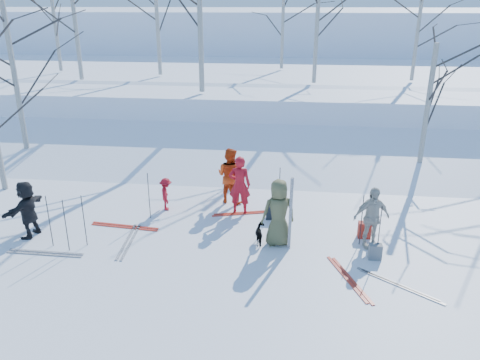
# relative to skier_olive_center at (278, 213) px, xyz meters

# --- Properties ---
(ground) EXTENTS (120.00, 120.00, 0.00)m
(ground) POSITION_rel_skier_olive_center_xyz_m (-1.06, -0.54, -0.85)
(ground) COLOR white
(ground) RESTS_ON ground
(snow_ramp) EXTENTS (70.00, 9.49, 4.12)m
(snow_ramp) POSITION_rel_skier_olive_center_xyz_m (-1.06, 6.46, -0.70)
(snow_ramp) COLOR white
(snow_ramp) RESTS_ON ground
(snow_plateau) EXTENTS (70.00, 18.00, 2.20)m
(snow_plateau) POSITION_rel_skier_olive_center_xyz_m (-1.06, 16.46, 0.15)
(snow_plateau) COLOR white
(snow_plateau) RESTS_ON ground
(far_hill) EXTENTS (90.00, 30.00, 6.00)m
(far_hill) POSITION_rel_skier_olive_center_xyz_m (-1.06, 37.46, 1.15)
(far_hill) COLOR white
(far_hill) RESTS_ON ground
(skier_olive_center) EXTENTS (0.95, 0.74, 1.71)m
(skier_olive_center) POSITION_rel_skier_olive_center_xyz_m (0.00, 0.00, 0.00)
(skier_olive_center) COLOR brown
(skier_olive_center) RESTS_ON ground
(skier_red_north) EXTENTS (0.62, 0.41, 1.70)m
(skier_red_north) POSITION_rel_skier_olive_center_xyz_m (-1.16, 1.73, -0.00)
(skier_red_north) COLOR #AB0F1B
(skier_red_north) RESTS_ON ground
(skier_redor_behind) EXTENTS (1.02, 0.92, 1.69)m
(skier_redor_behind) POSITION_rel_skier_olive_center_xyz_m (-1.54, 2.46, -0.01)
(skier_redor_behind) COLOR #C93C0F
(skier_redor_behind) RESTS_ON ground
(skier_red_seated) EXTENTS (0.52, 0.70, 0.97)m
(skier_red_seated) POSITION_rel_skier_olive_center_xyz_m (-3.30, 1.70, -0.37)
(skier_red_seated) COLOR #AB0F1B
(skier_red_seated) RESTS_ON ground
(skier_cream_east) EXTENTS (0.99, 0.63, 1.57)m
(skier_cream_east) POSITION_rel_skier_olive_center_xyz_m (2.25, 0.14, -0.07)
(skier_cream_east) COLOR beige
(skier_cream_east) RESTS_ON ground
(skier_grey_west) EXTENTS (0.66, 1.45, 1.50)m
(skier_grey_west) POSITION_rel_skier_olive_center_xyz_m (-6.36, -0.30, -0.10)
(skier_grey_west) COLOR black
(skier_grey_west) RESTS_ON ground
(dog) EXTENTS (0.39, 0.63, 0.49)m
(dog) POSITION_rel_skier_olive_center_xyz_m (-0.42, -0.02, -0.61)
(dog) COLOR black
(dog) RESTS_ON ground
(upright_ski_left) EXTENTS (0.08, 0.16, 1.90)m
(upright_ski_left) POSITION_rel_skier_olive_center_xyz_m (0.29, -0.27, 0.10)
(upright_ski_left) COLOR silver
(upright_ski_left) RESTS_ON ground
(upright_ski_right) EXTENTS (0.09, 0.23, 1.89)m
(upright_ski_right) POSITION_rel_skier_olive_center_xyz_m (0.29, -0.19, 0.10)
(upright_ski_right) COLOR silver
(upright_ski_right) RESTS_ON ground
(ski_pair_a) EXTENTS (2.02, 2.09, 0.02)m
(ski_pair_a) POSITION_rel_skier_olive_center_xyz_m (2.66, -1.56, -0.84)
(ski_pair_a) COLOR silver
(ski_pair_a) RESTS_ON ground
(ski_pair_b) EXTENTS (1.46, 2.03, 0.02)m
(ski_pair_b) POSITION_rel_skier_olive_center_xyz_m (1.62, -1.44, -0.84)
(ski_pair_b) COLOR #B52919
(ski_pair_b) RESTS_ON ground
(ski_pair_c) EXTENTS (0.51, 1.93, 0.02)m
(ski_pair_c) POSITION_rel_skier_olive_center_xyz_m (-3.75, -0.34, -0.84)
(ski_pair_c) COLOR silver
(ski_pair_c) RESTS_ON ground
(ski_pair_d) EXTENTS (0.24, 1.90, 0.02)m
(ski_pair_d) POSITION_rel_skier_olive_center_xyz_m (-5.55, -1.15, -0.84)
(ski_pair_d) COLOR silver
(ski_pair_d) RESTS_ON ground
(ski_pair_e) EXTENTS (1.18, 2.00, 0.02)m
(ski_pair_e) POSITION_rel_skier_olive_center_xyz_m (-0.98, 1.69, -0.84)
(ski_pair_e) COLOR #B52919
(ski_pair_e) RESTS_ON ground
(ski_pair_f) EXTENTS (0.56, 1.94, 0.02)m
(ski_pair_f) POSITION_rel_skier_olive_center_xyz_m (-4.14, 0.46, -0.84)
(ski_pair_f) COLOR #B52919
(ski_pair_f) RESTS_ON ground
(ski_pole_a) EXTENTS (0.02, 0.02, 1.34)m
(ski_pole_a) POSITION_rel_skier_olive_center_xyz_m (-4.72, -0.62, -0.18)
(ski_pole_a) COLOR black
(ski_pole_a) RESTS_ON ground
(ski_pole_b) EXTENTS (0.02, 0.02, 1.34)m
(ski_pole_b) POSITION_rel_skier_olive_center_xyz_m (-3.61, 1.10, -0.18)
(ski_pole_b) COLOR black
(ski_pole_b) RESTS_ON ground
(ski_pole_c) EXTENTS (0.02, 0.02, 1.34)m
(ski_pole_c) POSITION_rel_skier_olive_center_xyz_m (2.36, -0.41, -0.18)
(ski_pole_c) COLOR black
(ski_pole_c) RESTS_ON ground
(ski_pole_d) EXTENTS (0.02, 0.02, 1.34)m
(ski_pole_d) POSITION_rel_skier_olive_center_xyz_m (-5.55, -0.75, -0.18)
(ski_pole_d) COLOR black
(ski_pole_d) RESTS_ON ground
(ski_pole_e) EXTENTS (0.02, 0.02, 1.34)m
(ski_pole_e) POSITION_rel_skier_olive_center_xyz_m (-0.04, 1.95, -0.18)
(ski_pole_e) COLOR black
(ski_pole_e) RESTS_ON ground
(ski_pole_f) EXTENTS (0.02, 0.02, 1.34)m
(ski_pole_f) POSITION_rel_skier_olive_center_xyz_m (-5.04, -0.93, -0.18)
(ski_pole_f) COLOR black
(ski_pole_f) RESTS_ON ground
(ski_pole_g) EXTENTS (0.02, 0.02, 1.34)m
(ski_pole_g) POSITION_rel_skier_olive_center_xyz_m (2.03, 0.20, -0.18)
(ski_pole_g) COLOR black
(ski_pole_g) RESTS_ON ground
(backpack_red) EXTENTS (0.32, 0.22, 0.42)m
(backpack_red) POSITION_rel_skier_olive_center_xyz_m (2.20, 0.60, -0.64)
(backpack_red) COLOR #A22418
(backpack_red) RESTS_ON ground
(backpack_grey) EXTENTS (0.30, 0.20, 0.38)m
(backpack_grey) POSITION_rel_skier_olive_center_xyz_m (2.31, -0.48, -0.66)
(backpack_grey) COLOR slate
(backpack_grey) RESTS_ON ground
(backpack_dark) EXTENTS (0.34, 0.24, 0.40)m
(backpack_dark) POSITION_rel_skier_olive_center_xyz_m (-0.21, 1.44, -0.65)
(backpack_dark) COLOR black
(backpack_dark) RESTS_ON ground
(birch_plateau_a) EXTENTS (4.12, 4.12, 5.02)m
(birch_plateau_a) POSITION_rel_skier_olive_center_xyz_m (-12.28, 13.91, 3.86)
(birch_plateau_a) COLOR silver
(birch_plateau_a) RESTS_ON snow_plateau
(birch_plateau_b) EXTENTS (3.59, 3.59, 4.28)m
(birch_plateau_b) POSITION_rel_skier_olive_center_xyz_m (5.75, 12.71, 3.49)
(birch_plateau_b) COLOR silver
(birch_plateau_b) RESTS_ON snow_plateau
(birch_plateau_c) EXTENTS (4.83, 4.83, 6.04)m
(birch_plateau_c) POSITION_rel_skier_olive_center_xyz_m (-9.88, 11.14, 4.37)
(birch_plateau_c) COLOR silver
(birch_plateau_c) RESTS_ON snow_plateau
(birch_plateau_e) EXTENTS (5.52, 5.52, 7.04)m
(birch_plateau_e) POSITION_rel_skier_olive_center_xyz_m (-3.54, 8.66, 4.86)
(birch_plateau_e) COLOR silver
(birch_plateau_e) RESTS_ON snow_plateau
(birch_plateau_f) EXTENTS (4.54, 4.54, 5.63)m
(birch_plateau_f) POSITION_rel_skier_olive_center_xyz_m (1.13, 11.47, 4.16)
(birch_plateau_f) COLOR silver
(birch_plateau_f) RESTS_ON snow_plateau
(birch_plateau_g) EXTENTS (4.48, 4.48, 5.54)m
(birch_plateau_g) POSITION_rel_skier_olive_center_xyz_m (-6.59, 13.18, 4.12)
(birch_plateau_g) COLOR silver
(birch_plateau_g) RESTS_ON snow_plateau
(birch_plateau_h) EXTENTS (3.97, 3.97, 4.81)m
(birch_plateau_h) POSITION_rel_skier_olive_center_xyz_m (-0.52, 16.25, 3.75)
(birch_plateau_h) COLOR silver
(birch_plateau_h) RESTS_ON snow_plateau
(birch_edge_d) EXTENTS (4.80, 4.80, 6.00)m
(birch_edge_d) POSITION_rel_skier_olive_center_xyz_m (-9.65, 5.36, 2.15)
(birch_edge_d) COLOR silver
(birch_edge_d) RESTS_ON ground
(birch_edge_e) EXTENTS (3.74, 3.74, 4.48)m
(birch_edge_e) POSITION_rel_skier_olive_center_xyz_m (4.63, 5.37, 1.39)
(birch_edge_e) COLOR silver
(birch_edge_e) RESTS_ON ground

